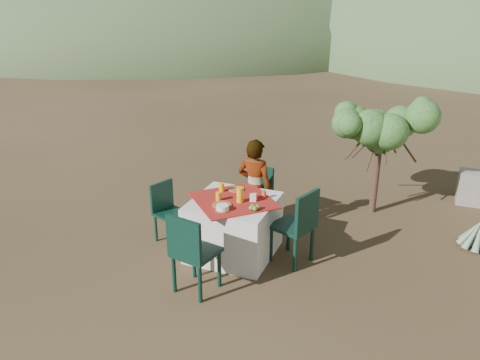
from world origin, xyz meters
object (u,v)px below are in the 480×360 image
(chair_left, at_px, (167,209))
(juice_pitcher, at_px, (240,195))
(chair_far, at_px, (258,192))
(table, at_px, (234,227))
(chair_right, at_px, (298,224))
(agave, at_px, (480,234))
(person, at_px, (255,188))
(chair_near, at_px, (191,251))
(shrub_tree, at_px, (384,133))

(chair_left, bearing_deg, juice_pitcher, -74.28)
(chair_far, bearing_deg, table, -73.82)
(chair_right, relative_size, agave, 1.71)
(person, bearing_deg, agave, -160.13)
(table, distance_m, agave, 3.30)
(chair_far, relative_size, person, 0.62)
(table, height_order, juice_pitcher, juice_pitcher)
(chair_far, xyz_separation_m, chair_near, (-0.06, -1.99, 0.07))
(chair_near, xyz_separation_m, juice_pitcher, (0.19, 0.97, 0.32))
(juice_pitcher, bearing_deg, table, 161.93)
(chair_far, height_order, chair_right, chair_right)
(table, xyz_separation_m, chair_near, (-0.09, -1.00, 0.16))
(chair_right, relative_size, juice_pitcher, 5.08)
(chair_far, bearing_deg, chair_left, -120.10)
(chair_right, distance_m, person, 0.97)
(chair_near, relative_size, chair_left, 1.19)
(chair_far, distance_m, chair_left, 1.36)
(chair_left, xyz_separation_m, juice_pitcher, (1.09, -0.05, 0.40))
(chair_right, xyz_separation_m, agave, (2.17, 1.31, -0.35))
(chair_near, xyz_separation_m, agave, (3.09, 2.37, -0.35))
(chair_right, bearing_deg, chair_left, -69.04)
(chair_right, xyz_separation_m, shrub_tree, (0.74, 1.98, 0.72))
(table, bearing_deg, chair_far, 91.58)
(agave, bearing_deg, chair_near, -142.46)
(chair_left, height_order, person, person)
(juice_pitcher, bearing_deg, shrub_tree, 54.76)
(person, bearing_deg, chair_far, -71.11)
(table, relative_size, shrub_tree, 0.81)
(table, xyz_separation_m, agave, (3.00, 1.37, -0.19))
(chair_near, xyz_separation_m, person, (0.14, 1.62, 0.15))
(chair_left, xyz_separation_m, agave, (3.99, 1.35, -0.26))
(chair_left, bearing_deg, table, -72.60)
(chair_right, xyz_separation_m, person, (-0.78, 0.56, 0.15))
(chair_near, distance_m, person, 1.64)
(person, height_order, agave, person)
(chair_near, xyz_separation_m, chair_left, (-0.90, 1.02, -0.09))
(shrub_tree, bearing_deg, person, -136.83)
(chair_near, distance_m, shrub_tree, 3.55)
(chair_left, xyz_separation_m, chair_right, (1.82, 0.05, 0.09))
(chair_left, distance_m, chair_right, 1.82)
(chair_left, bearing_deg, person, -41.33)
(chair_left, height_order, agave, chair_left)
(chair_far, distance_m, person, 0.43)
(chair_far, height_order, shrub_tree, shrub_tree)
(table, xyz_separation_m, juice_pitcher, (0.11, -0.03, 0.48))
(chair_right, height_order, person, person)
(person, xyz_separation_m, juice_pitcher, (0.05, -0.66, 0.16))
(table, xyz_separation_m, shrub_tree, (1.58, 2.05, 0.89))
(agave, bearing_deg, table, -155.42)
(chair_near, relative_size, person, 0.70)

